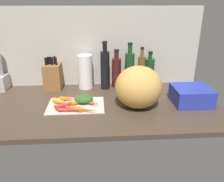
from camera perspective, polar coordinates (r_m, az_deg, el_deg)
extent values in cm
cube|color=#47382B|center=(152.12, -5.29, -3.64)|extent=(170.00, 80.00, 3.00)
cube|color=#BCB7AD|center=(178.99, -5.39, 10.94)|extent=(170.00, 3.00, 60.00)
cube|color=beige|center=(149.42, -9.06, -3.52)|extent=(36.30, 24.81, 0.80)
cone|color=red|center=(147.32, -5.21, -3.08)|extent=(11.02, 9.92, 2.13)
cone|color=orange|center=(149.56, -7.67, -2.69)|extent=(17.52, 7.74, 2.61)
cone|color=orange|center=(150.32, -12.44, -2.71)|extent=(13.54, 10.24, 3.53)
cone|color=red|center=(146.86, -10.97, -3.20)|extent=(16.37, 12.61, 3.52)
cone|color=orange|center=(155.28, -10.86, -1.78)|extent=(11.86, 5.00, 3.44)
cone|color=red|center=(140.35, -10.53, -4.70)|extent=(14.92, 3.92, 2.22)
cone|color=#B2264C|center=(152.12, -6.53, -2.14)|extent=(15.07, 11.43, 2.86)
cone|color=orange|center=(138.60, -6.78, -4.64)|extent=(17.47, 8.96, 3.04)
cone|color=orange|center=(147.60, -4.68, -3.00)|extent=(10.03, 7.15, 2.19)
cone|color=red|center=(139.94, -9.33, -4.62)|extent=(12.89, 9.19, 2.55)
ellipsoid|color=#2D6023|center=(150.51, -7.14, -1.94)|extent=(12.45, 9.58, 5.27)
ellipsoid|color=gold|center=(142.41, 6.67, 0.99)|extent=(29.40, 28.24, 26.77)
cube|color=brown|center=(178.17, -14.63, 3.51)|extent=(12.40, 14.52, 19.41)
cylinder|color=black|center=(173.75, -16.31, 7.16)|extent=(1.86, 1.86, 5.50)
cylinder|color=black|center=(175.61, -15.70, 7.38)|extent=(2.09, 2.09, 5.50)
cylinder|color=black|center=(175.35, -15.23, 7.41)|extent=(2.20, 2.20, 5.50)
cylinder|color=black|center=(173.68, -14.85, 7.31)|extent=(1.82, 1.82, 5.50)
cylinder|color=black|center=(176.07, -14.22, 7.56)|extent=(1.81, 1.81, 5.50)
cylinder|color=black|center=(172.35, -13.95, 7.28)|extent=(1.60, 1.60, 5.50)
cylinder|color=white|center=(174.58, -6.73, 4.83)|extent=(11.07, 11.07, 25.91)
cylinder|color=black|center=(171.64, -1.76, 5.17)|extent=(6.84, 6.84, 28.82)
cylinder|color=black|center=(167.42, -1.83, 10.89)|extent=(3.29, 3.29, 6.00)
cylinder|color=black|center=(166.72, -1.84, 12.17)|extent=(3.79, 3.79, 1.60)
cylinder|color=#471919|center=(177.13, 1.11, 4.62)|extent=(7.14, 7.14, 22.33)
cylinder|color=#471919|center=(173.48, 1.14, 9.01)|extent=(3.44, 3.44, 5.50)
cylinder|color=black|center=(172.71, 1.15, 10.16)|extent=(3.96, 3.96, 1.60)
cylinder|color=#19421E|center=(174.64, 4.40, 5.12)|extent=(7.14, 7.14, 27.08)
cylinder|color=#19421E|center=(170.55, 4.56, 10.48)|extent=(3.18, 3.18, 6.25)
cylinder|color=black|center=(169.81, 4.60, 11.78)|extent=(3.66, 3.66, 1.60)
cylinder|color=brown|center=(176.44, 7.35, 4.74)|extent=(5.54, 5.54, 24.49)
cylinder|color=brown|center=(172.62, 7.59, 9.49)|extent=(2.41, 2.41, 5.49)
cylinder|color=black|center=(171.90, 7.65, 10.65)|extent=(2.78, 2.78, 1.60)
cylinder|color=#19421E|center=(182.20, 9.37, 4.68)|extent=(7.51, 7.51, 21.44)
cylinder|color=#19421E|center=(178.86, 9.62, 8.60)|extent=(2.95, 2.95, 4.20)
cylinder|color=black|center=(178.22, 9.68, 9.51)|extent=(3.40, 3.40, 1.60)
cube|color=#2838AD|center=(157.88, 19.32, -1.07)|extent=(24.00, 21.97, 11.08)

